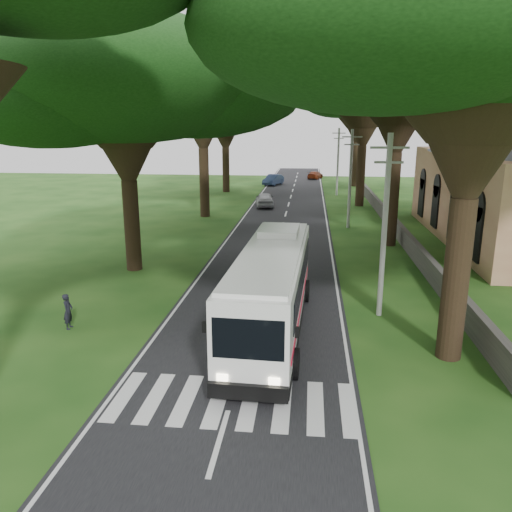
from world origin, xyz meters
The scene contains 19 objects.
ground centered at (0.00, 0.00, 0.00)m, with size 140.00×140.00×0.00m, color #184012.
road centered at (0.00, 25.00, 0.01)m, with size 8.00×120.00×0.04m, color black.
crosswalk centered at (0.00, -2.00, 0.00)m, with size 8.00×3.00×0.01m, color silver.
property_wall centered at (9.00, 24.00, 0.60)m, with size 0.35×50.00×1.20m, color #383533.
pole_near centered at (5.50, 6.00, 4.18)m, with size 1.60×0.24×8.00m.
pole_mid centered at (5.50, 26.00, 4.18)m, with size 1.60×0.24×8.00m.
pole_far centered at (5.50, 46.00, 4.18)m, with size 1.60×0.24×8.00m.
tree_l_mida centered at (-8.00, 12.00, 10.58)m, with size 16.11×16.11×14.06m.
tree_l_midb centered at (-7.50, 30.00, 12.74)m, with size 13.89×13.89×15.85m.
tree_l_far centered at (-8.50, 48.00, 11.24)m, with size 14.70×14.70×14.46m.
tree_r_near centered at (7.50, 2.00, 11.99)m, with size 16.16×16.16×15.50m.
tree_r_mida centered at (8.00, 20.00, 13.32)m, with size 16.02×16.02×16.82m.
tree_r_midb centered at (7.50, 38.00, 12.69)m, with size 13.28×13.28×15.70m.
tree_r_far centered at (8.50, 56.00, 12.21)m, with size 13.56×13.56×15.26m.
coach_bus centered at (0.80, 3.79, 1.88)m, with size 3.15×11.94×3.49m.
distant_car_a centered at (-2.43, 36.10, 0.78)m, with size 1.78×4.42×1.50m, color #9C9CA0.
distant_car_b centered at (-3.00, 55.91, 0.78)m, with size 1.58×4.53×1.49m, color navy.
distant_car_c centered at (3.00, 65.23, 0.62)m, with size 1.66×4.08×1.18m, color maroon.
pedestrian centered at (-7.68, 3.05, 0.76)m, with size 0.55×0.36×1.52m, color black.
Camera 1 is at (2.26, -15.57, 8.29)m, focal length 35.00 mm.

